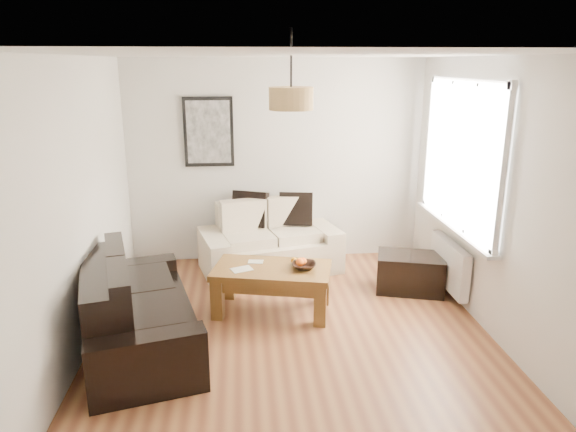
{
  "coord_description": "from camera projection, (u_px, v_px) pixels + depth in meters",
  "views": [
    {
      "loc": [
        -0.47,
        -4.48,
        2.54
      ],
      "look_at": [
        0.0,
        0.6,
        1.05
      ],
      "focal_mm": 32.88,
      "sensor_mm": 36.0,
      "label": 1
    }
  ],
  "objects": [
    {
      "name": "floor",
      "position": [
        294.0,
        339.0,
        5.03
      ],
      "size": [
        4.5,
        4.5,
        0.0
      ],
      "primitive_type": "plane",
      "color": "brown",
      "rests_on": "ground"
    },
    {
      "name": "ceiling",
      "position": [
        295.0,
        55.0,
        4.3
      ],
      "size": [
        3.8,
        4.5,
        0.0
      ],
      "primitive_type": null,
      "color": "white",
      "rests_on": "floor"
    },
    {
      "name": "wall_back",
      "position": [
        276.0,
        162.0,
        6.82
      ],
      "size": [
        3.8,
        0.04,
        2.6
      ],
      "primitive_type": null,
      "color": "silver",
      "rests_on": "floor"
    },
    {
      "name": "wall_front",
      "position": [
        343.0,
        332.0,
        2.52
      ],
      "size": [
        3.8,
        0.04,
        2.6
      ],
      "primitive_type": null,
      "color": "silver",
      "rests_on": "floor"
    },
    {
      "name": "wall_left",
      "position": [
        73.0,
        213.0,
        4.5
      ],
      "size": [
        0.04,
        4.5,
        2.6
      ],
      "primitive_type": null,
      "color": "silver",
      "rests_on": "floor"
    },
    {
      "name": "wall_right",
      "position": [
        500.0,
        203.0,
        4.84
      ],
      "size": [
        0.04,
        4.5,
        2.6
      ],
      "primitive_type": null,
      "color": "silver",
      "rests_on": "floor"
    },
    {
      "name": "window_bay",
      "position": [
        463.0,
        156.0,
        5.51
      ],
      "size": [
        0.14,
        1.9,
        1.6
      ],
      "primitive_type": null,
      "color": "white",
      "rests_on": "wall_right"
    },
    {
      "name": "radiator",
      "position": [
        449.0,
        265.0,
        5.85
      ],
      "size": [
        0.1,
        0.9,
        0.52
      ],
      "primitive_type": "cube",
      "color": "white",
      "rests_on": "wall_right"
    },
    {
      "name": "poster",
      "position": [
        209.0,
        132.0,
        6.6
      ],
      "size": [
        0.62,
        0.04,
        0.87
      ],
      "primitive_type": null,
      "color": "black",
      "rests_on": "wall_back"
    },
    {
      "name": "pendant_shade",
      "position": [
        291.0,
        98.0,
        4.69
      ],
      "size": [
        0.4,
        0.4,
        0.2
      ],
      "primitive_type": "cylinder",
      "color": "tan",
      "rests_on": "ceiling"
    },
    {
      "name": "loveseat_cream",
      "position": [
        270.0,
        238.0,
        6.61
      ],
      "size": [
        1.84,
        1.29,
        0.83
      ],
      "primitive_type": null,
      "rotation": [
        0.0,
        0.0,
        0.25
      ],
      "color": "#BCB497",
      "rests_on": "floor"
    },
    {
      "name": "sofa_leather",
      "position": [
        138.0,
        305.0,
        4.81
      ],
      "size": [
        1.36,
        2.05,
        0.82
      ],
      "primitive_type": null,
      "rotation": [
        0.0,
        0.0,
        1.82
      ],
      "color": "black",
      "rests_on": "floor"
    },
    {
      "name": "coffee_table",
      "position": [
        272.0,
        289.0,
        5.54
      ],
      "size": [
        1.32,
        0.91,
        0.49
      ],
      "primitive_type": null,
      "rotation": [
        0.0,
        0.0,
        -0.23
      ],
      "color": "brown",
      "rests_on": "floor"
    },
    {
      "name": "ottoman",
      "position": [
        410.0,
        273.0,
        6.06
      ],
      "size": [
        0.85,
        0.67,
        0.43
      ],
      "primitive_type": "cube",
      "rotation": [
        0.0,
        0.0,
        -0.28
      ],
      "color": "black",
      "rests_on": "floor"
    },
    {
      "name": "cushion_left",
      "position": [
        250.0,
        209.0,
        6.69
      ],
      "size": [
        0.47,
        0.3,
        0.45
      ],
      "primitive_type": "cube",
      "rotation": [
        0.0,
        0.0,
        -0.39
      ],
      "color": "black",
      "rests_on": "loveseat_cream"
    },
    {
      "name": "cushion_right",
      "position": [
        296.0,
        209.0,
        6.74
      ],
      "size": [
        0.44,
        0.2,
        0.42
      ],
      "primitive_type": "cube",
      "rotation": [
        0.0,
        0.0,
        -0.16
      ],
      "color": "black",
      "rests_on": "loveseat_cream"
    },
    {
      "name": "fruit_bowl",
      "position": [
        304.0,
        266.0,
        5.43
      ],
      "size": [
        0.28,
        0.28,
        0.06
      ],
      "primitive_type": "imported",
      "rotation": [
        0.0,
        0.0,
        -0.13
      ],
      "color": "black",
      "rests_on": "coffee_table"
    },
    {
      "name": "orange_a",
      "position": [
        300.0,
        262.0,
        5.5
      ],
      "size": [
        0.1,
        0.1,
        0.09
      ],
      "primitive_type": "sphere",
      "rotation": [
        0.0,
        0.0,
        -0.07
      ],
      "color": "#E55813",
      "rests_on": "fruit_bowl"
    },
    {
      "name": "orange_b",
      "position": [
        303.0,
        261.0,
        5.53
      ],
      "size": [
        0.09,
        0.09,
        0.08
      ],
      "primitive_type": "sphere",
      "rotation": [
        0.0,
        0.0,
        -0.14
      ],
      "color": "#EA5713",
      "rests_on": "fruit_bowl"
    },
    {
      "name": "orange_c",
      "position": [
        294.0,
        260.0,
        5.55
      ],
      "size": [
        0.08,
        0.08,
        0.07
      ],
      "primitive_type": "sphere",
      "rotation": [
        0.0,
        0.0,
        -0.2
      ],
      "color": "#FF9C15",
      "rests_on": "fruit_bowl"
    },
    {
      "name": "papers",
      "position": [
        242.0,
        269.0,
        5.41
      ],
      "size": [
        0.25,
        0.22,
        0.01
      ],
      "primitive_type": "cube",
      "rotation": [
        0.0,
        0.0,
        0.38
      ],
      "color": "silver",
      "rests_on": "coffee_table"
    }
  ]
}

